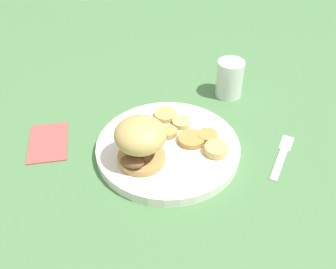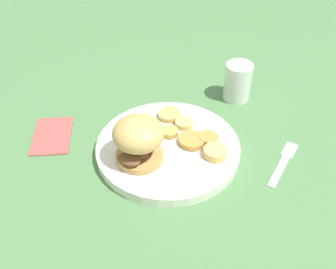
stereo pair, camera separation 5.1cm
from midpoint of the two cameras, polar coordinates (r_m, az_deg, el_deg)
name	(u,v)px [view 1 (the left image)]	position (r m, az deg, el deg)	size (l,w,h in m)	color
ground_plane	(168,152)	(0.81, -1.81, -2.60)	(4.00, 4.00, 0.00)	#4C7A47
dinner_plate	(168,148)	(0.80, -1.83, -1.95)	(0.29, 0.29, 0.02)	white
sandwich	(140,140)	(0.73, -6.02, -0.89)	(0.12, 0.10, 0.09)	tan
potato_round_0	(166,114)	(0.86, -2.04, 2.88)	(0.05, 0.05, 0.01)	tan
potato_round_1	(216,149)	(0.78, 5.13, -2.21)	(0.05, 0.05, 0.02)	#DBB766
potato_round_2	(167,132)	(0.82, -1.95, 0.35)	(0.04, 0.04, 0.01)	tan
potato_round_3	(182,122)	(0.84, 0.23, 1.74)	(0.04, 0.04, 0.01)	#DBB766
potato_round_4	(207,136)	(0.81, 3.95, -0.24)	(0.04, 0.04, 0.01)	#BC8942
potato_round_5	(191,139)	(0.80, 1.59, -0.71)	(0.05, 0.05, 0.01)	#BC8942
fork	(282,156)	(0.83, 14.49, -3.06)	(0.14, 0.07, 0.00)	silver
drinking_glass	(230,79)	(0.96, 7.41, 8.01)	(0.06, 0.06, 0.09)	silver
napkin	(48,142)	(0.88, -18.64, -1.04)	(0.12, 0.08, 0.01)	#B24C47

